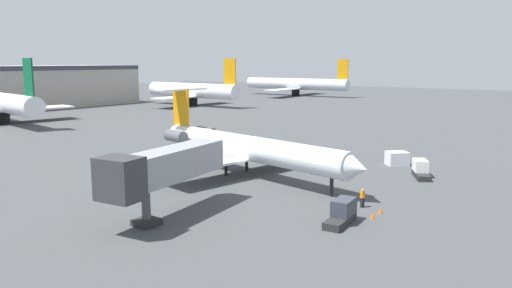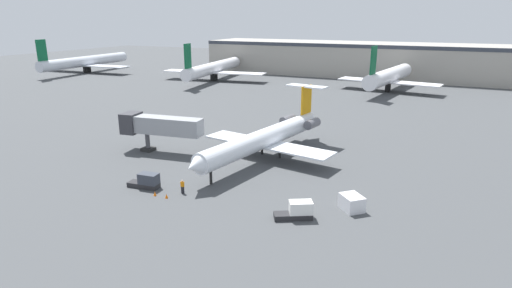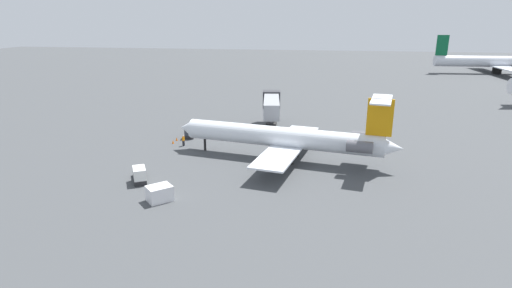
{
  "view_description": "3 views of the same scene",
  "coord_description": "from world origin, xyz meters",
  "views": [
    {
      "loc": [
        -41.3,
        -31.97,
        12.78
      ],
      "look_at": [
        3.96,
        1.38,
        3.3
      ],
      "focal_mm": 34.38,
      "sensor_mm": 36.0,
      "label": 1
    },
    {
      "loc": [
        25.92,
        -53.1,
        20.19
      ],
      "look_at": [
        0.51,
        0.79,
        2.26
      ],
      "focal_mm": 29.56,
      "sensor_mm": 36.0,
      "label": 2
    },
    {
      "loc": [
        55.52,
        6.42,
        18.94
      ],
      "look_at": [
        2.86,
        -2.53,
        2.38
      ],
      "focal_mm": 28.67,
      "sensor_mm": 36.0,
      "label": 3
    }
  ],
  "objects": [
    {
      "name": "parked_airliner_west_end",
      "position": [
        -101.32,
        65.5,
        4.19
      ],
      "size": [
        36.47,
        43.21,
        13.2
      ],
      "color": "silver",
      "rests_on": "ground_plane"
    },
    {
      "name": "parked_airliner_west_mid",
      "position": [
        -46.62,
        67.75,
        4.13
      ],
      "size": [
        35.2,
        41.44,
        13.09
      ],
      "color": "white",
      "rests_on": "ground_plane"
    },
    {
      "name": "traffic_cone_near",
      "position": [
        -4.43,
        -16.74,
        0.28
      ],
      "size": [
        0.36,
        0.36,
        0.55
      ],
      "color": "orange",
      "rests_on": "ground_plane"
    },
    {
      "name": "ground_crew_marshaller",
      "position": [
        -1.91,
        -14.68,
        0.86
      ],
      "size": [
        0.44,
        0.32,
        1.69
      ],
      "color": "black",
      "rests_on": "ground_plane"
    },
    {
      "name": "baggage_tug_trailing",
      "position": [
        -6.89,
        -15.17,
        0.84
      ],
      "size": [
        4.12,
        1.8,
        1.9
      ],
      "color": "#262628",
      "rests_on": "ground_plane"
    },
    {
      "name": "traffic_cone_mid",
      "position": [
        -2.76,
        -16.72,
        0.28
      ],
      "size": [
        0.36,
        0.36,
        0.55
      ],
      "color": "orange",
      "rests_on": "ground_plane"
    },
    {
      "name": "terminal_building",
      "position": [
        0.0,
        101.0,
        5.85
      ],
      "size": [
        123.31,
        22.56,
        11.67
      ],
      "color": "#9E998E",
      "rests_on": "ground_plane"
    },
    {
      "name": "baggage_tug_lead",
      "position": [
        12.76,
        -15.06,
        0.84
      ],
      "size": [
        4.18,
        3.16,
        1.9
      ],
      "color": "#262628",
      "rests_on": "ground_plane"
    },
    {
      "name": "cargo_container_uld",
      "position": [
        17.43,
        -10.6,
        0.84
      ],
      "size": [
        3.19,
        3.2,
        1.68
      ],
      "color": "silver",
      "rests_on": "ground_plane"
    },
    {
      "name": "ground_plane",
      "position": [
        0.0,
        0.0,
        -0.05
      ],
      "size": [
        400.0,
        400.0,
        0.1
      ],
      "primitive_type": "cube",
      "color": "#424447"
    },
    {
      "name": "regional_jet",
      "position": [
        1.85,
        1.67,
        3.27
      ],
      "size": [
        21.06,
        31.59,
        9.37
      ],
      "color": "silver",
      "rests_on": "ground_plane"
    },
    {
      "name": "jet_bridge",
      "position": [
        -14.85,
        -2.76,
        4.24
      ],
      "size": [
        13.37,
        4.6,
        5.94
      ],
      "color": "gray",
      "rests_on": "ground_plane"
    },
    {
      "name": "parked_airliner_centre",
      "position": [
        9.06,
        70.18,
        4.33
      ],
      "size": [
        28.75,
        33.79,
        13.45
      ],
      "color": "white",
      "rests_on": "ground_plane"
    }
  ]
}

